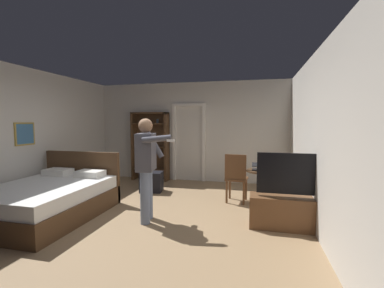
{
  "coord_description": "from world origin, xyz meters",
  "views": [
    {
      "loc": [
        1.75,
        -3.93,
        1.63
      ],
      "look_at": [
        0.73,
        0.28,
        1.26
      ],
      "focal_mm": 24.41,
      "sensor_mm": 36.0,
      "label": 1
    }
  ],
  "objects_px": {
    "bed": "(48,199)",
    "suitcase_dark": "(151,182)",
    "tv_flatscreen": "(292,208)",
    "laptop": "(261,168)",
    "side_table": "(262,182)",
    "bottle_on_table": "(270,165)",
    "person_blue_shirt": "(147,162)",
    "bookshelf": "(151,143)",
    "wooden_chair": "(236,176)"
  },
  "relations": [
    {
      "from": "bed",
      "to": "bookshelf",
      "type": "height_order",
      "value": "bookshelf"
    },
    {
      "from": "bookshelf",
      "to": "wooden_chair",
      "type": "height_order",
      "value": "bookshelf"
    },
    {
      "from": "bed",
      "to": "tv_flatscreen",
      "type": "relative_size",
      "value": 1.65
    },
    {
      "from": "laptop",
      "to": "wooden_chair",
      "type": "distance_m",
      "value": 0.53
    },
    {
      "from": "tv_flatscreen",
      "to": "bookshelf",
      "type": "bearing_deg",
      "value": 141.77
    },
    {
      "from": "bed",
      "to": "side_table",
      "type": "bearing_deg",
      "value": 21.76
    },
    {
      "from": "bookshelf",
      "to": "person_blue_shirt",
      "type": "height_order",
      "value": "bookshelf"
    },
    {
      "from": "laptop",
      "to": "wooden_chair",
      "type": "relative_size",
      "value": 0.33
    },
    {
      "from": "bed",
      "to": "laptop",
      "type": "distance_m",
      "value": 3.86
    },
    {
      "from": "laptop",
      "to": "wooden_chair",
      "type": "height_order",
      "value": "wooden_chair"
    },
    {
      "from": "bottle_on_table",
      "to": "suitcase_dark",
      "type": "relative_size",
      "value": 0.55
    },
    {
      "from": "side_table",
      "to": "person_blue_shirt",
      "type": "height_order",
      "value": "person_blue_shirt"
    },
    {
      "from": "bed",
      "to": "tv_flatscreen",
      "type": "xyz_separation_m",
      "value": [
        4.03,
        0.42,
        0.02
      ]
    },
    {
      "from": "bookshelf",
      "to": "tv_flatscreen",
      "type": "xyz_separation_m",
      "value": [
        3.41,
        -2.69,
        -0.7
      ]
    },
    {
      "from": "tv_flatscreen",
      "to": "wooden_chair",
      "type": "xyz_separation_m",
      "value": [
        -0.93,
        1.11,
        0.22
      ]
    },
    {
      "from": "bottle_on_table",
      "to": "suitcase_dark",
      "type": "bearing_deg",
      "value": 168.0
    },
    {
      "from": "bottle_on_table",
      "to": "person_blue_shirt",
      "type": "height_order",
      "value": "person_blue_shirt"
    },
    {
      "from": "tv_flatscreen",
      "to": "person_blue_shirt",
      "type": "bearing_deg",
      "value": -174.3
    },
    {
      "from": "laptop",
      "to": "person_blue_shirt",
      "type": "height_order",
      "value": "person_blue_shirt"
    },
    {
      "from": "tv_flatscreen",
      "to": "laptop",
      "type": "relative_size",
      "value": 3.84
    },
    {
      "from": "wooden_chair",
      "to": "laptop",
      "type": "bearing_deg",
      "value": -16.03
    },
    {
      "from": "bed",
      "to": "wooden_chair",
      "type": "distance_m",
      "value": 3.46
    },
    {
      "from": "laptop",
      "to": "person_blue_shirt",
      "type": "relative_size",
      "value": 0.2
    },
    {
      "from": "bookshelf",
      "to": "side_table",
      "type": "xyz_separation_m",
      "value": [
        2.99,
        -1.67,
        -0.56
      ]
    },
    {
      "from": "bottle_on_table",
      "to": "person_blue_shirt",
      "type": "bearing_deg",
      "value": -149.63
    },
    {
      "from": "bed",
      "to": "tv_flatscreen",
      "type": "height_order",
      "value": "tv_flatscreen"
    },
    {
      "from": "side_table",
      "to": "laptop",
      "type": "bearing_deg",
      "value": -124.97
    },
    {
      "from": "tv_flatscreen",
      "to": "laptop",
      "type": "bearing_deg",
      "value": 115.21
    },
    {
      "from": "tv_flatscreen",
      "to": "side_table",
      "type": "bearing_deg",
      "value": 112.83
    },
    {
      "from": "bookshelf",
      "to": "laptop",
      "type": "distance_m",
      "value": 3.43
    },
    {
      "from": "tv_flatscreen",
      "to": "wooden_chair",
      "type": "distance_m",
      "value": 1.46
    },
    {
      "from": "bottle_on_table",
      "to": "side_table",
      "type": "bearing_deg",
      "value": 150.26
    },
    {
      "from": "bookshelf",
      "to": "wooden_chair",
      "type": "distance_m",
      "value": 2.99
    },
    {
      "from": "laptop",
      "to": "person_blue_shirt",
      "type": "distance_m",
      "value": 2.19
    },
    {
      "from": "bed",
      "to": "bottle_on_table",
      "type": "relative_size",
      "value": 7.74
    },
    {
      "from": "tv_flatscreen",
      "to": "wooden_chair",
      "type": "relative_size",
      "value": 1.28
    },
    {
      "from": "bed",
      "to": "suitcase_dark",
      "type": "xyz_separation_m",
      "value": [
        1.11,
        1.91,
        -0.07
      ]
    },
    {
      "from": "bookshelf",
      "to": "suitcase_dark",
      "type": "xyz_separation_m",
      "value": [
        0.5,
        -1.2,
        -0.8
      ]
    },
    {
      "from": "bed",
      "to": "suitcase_dark",
      "type": "height_order",
      "value": "bed"
    },
    {
      "from": "tv_flatscreen",
      "to": "side_table",
      "type": "xyz_separation_m",
      "value": [
        -0.43,
        1.02,
        0.14
      ]
    },
    {
      "from": "tv_flatscreen",
      "to": "side_table",
      "type": "distance_m",
      "value": 1.11
    },
    {
      "from": "bookshelf",
      "to": "side_table",
      "type": "height_order",
      "value": "bookshelf"
    },
    {
      "from": "tv_flatscreen",
      "to": "wooden_chair",
      "type": "bearing_deg",
      "value": 129.95
    },
    {
      "from": "person_blue_shirt",
      "to": "bottle_on_table",
      "type": "bearing_deg",
      "value": 30.37
    },
    {
      "from": "side_table",
      "to": "suitcase_dark",
      "type": "distance_m",
      "value": 2.54
    },
    {
      "from": "person_blue_shirt",
      "to": "bed",
      "type": "bearing_deg",
      "value": -173.72
    },
    {
      "from": "bookshelf",
      "to": "laptop",
      "type": "xyz_separation_m",
      "value": [
        2.96,
        -1.72,
        -0.27
      ]
    },
    {
      "from": "wooden_chair",
      "to": "bottle_on_table",
      "type": "bearing_deg",
      "value": -15.03
    },
    {
      "from": "bookshelf",
      "to": "bottle_on_table",
      "type": "height_order",
      "value": "bookshelf"
    },
    {
      "from": "bottle_on_table",
      "to": "bed",
      "type": "bearing_deg",
      "value": -160.06
    }
  ]
}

